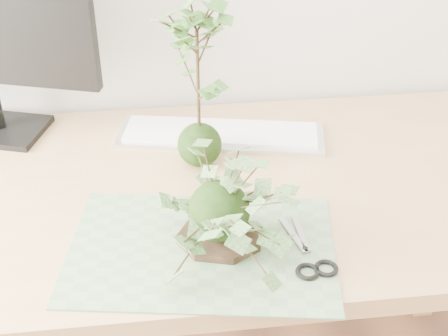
{
  "coord_description": "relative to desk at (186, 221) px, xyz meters",
  "views": [
    {
      "loc": [
        -0.11,
        0.2,
        1.47
      ],
      "look_at": [
        0.0,
        1.14,
        0.84
      ],
      "focal_mm": 50.0,
      "sensor_mm": 36.0,
      "label": 1
    }
  ],
  "objects": [
    {
      "name": "desk",
      "position": [
        0.0,
        0.0,
        0.0
      ],
      "size": [
        1.6,
        0.7,
        0.74
      ],
      "color": "tan",
      "rests_on": "ground_plane"
    },
    {
      "name": "cutting_mat",
      "position": [
        0.02,
        -0.19,
        0.09
      ],
      "size": [
        0.51,
        0.38,
        0.0
      ],
      "primitive_type": "cube",
      "rotation": [
        0.0,
        0.0,
        -0.17
      ],
      "color": "#5D8260",
      "rests_on": "desk"
    },
    {
      "name": "stone_dish",
      "position": [
        0.05,
        -0.18,
        0.1
      ],
      "size": [
        0.19,
        0.19,
        0.01
      ],
      "primitive_type": "cylinder",
      "rotation": [
        0.0,
        0.0,
        -0.27
      ],
      "color": "black",
      "rests_on": "cutting_mat"
    },
    {
      "name": "ivy_kokedama",
      "position": [
        0.05,
        -0.18,
        0.21
      ],
      "size": [
        0.33,
        0.33,
        0.22
      ],
      "rotation": [
        0.0,
        0.0,
        0.1
      ],
      "color": "black",
      "rests_on": "stone_dish"
    },
    {
      "name": "maple_kokedama",
      "position": [
        0.04,
        0.08,
        0.36
      ],
      "size": [
        0.26,
        0.26,
        0.39
      ],
      "rotation": [
        0.0,
        0.0,
        -0.32
      ],
      "color": "black",
      "rests_on": "desk"
    },
    {
      "name": "keyboard",
      "position": [
        0.1,
        0.19,
        0.1
      ],
      "size": [
        0.48,
        0.23,
        0.02
      ],
      "rotation": [
        0.0,
        0.0,
        -0.2
      ],
      "color": "silver",
      "rests_on": "desk"
    },
    {
      "name": "scissors",
      "position": [
        0.2,
        -0.26,
        0.1
      ],
      "size": [
        0.08,
        0.17,
        0.01
      ],
      "rotation": [
        0.0,
        0.0,
        0.13
      ],
      "color": "#939397",
      "rests_on": "cutting_mat"
    }
  ]
}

